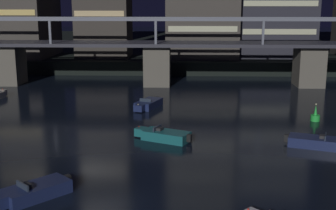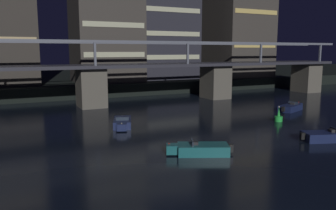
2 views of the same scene
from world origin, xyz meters
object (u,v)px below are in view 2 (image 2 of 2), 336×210
river_bridge (91,79)px  speedboat_mid_right (328,136)px  tower_central (105,12)px  tower_east_tall (159,23)px  speedboat_far_right (122,123)px  speedboat_far_center (200,149)px  channel_buoy (279,117)px  speedboat_mid_left (291,108)px

river_bridge → speedboat_mid_right: 31.72m
tower_central → speedboat_mid_right: size_ratio=5.10×
tower_central → tower_east_tall: (12.63, 3.94, -1.43)m
tower_central → speedboat_far_right: (-6.85, -29.56, -14.70)m
speedboat_far_center → speedboat_far_right: (-2.32, 12.06, 0.00)m
speedboat_far_center → speedboat_far_right: bearing=100.9°
river_bridge → channel_buoy: river_bridge is taller
river_bridge → speedboat_far_center: bearing=-85.4°
channel_buoy → river_bridge: bearing=130.5°
river_bridge → channel_buoy: (16.73, -19.56, -3.60)m
speedboat_far_center → river_bridge: bearing=94.6°
speedboat_mid_right → speedboat_far_center: size_ratio=1.03×
speedboat_mid_left → speedboat_far_right: 23.59m
river_bridge → tower_east_tall: 28.78m
speedboat_mid_left → speedboat_mid_right: size_ratio=0.99×
river_bridge → tower_central: tower_central is taller
tower_central → speedboat_mid_left: size_ratio=5.14×
river_bridge → channel_buoy: bearing=-49.5°
speedboat_mid_right → speedboat_far_center: 12.47m
speedboat_far_right → channel_buoy: 17.66m
channel_buoy → speedboat_far_right: bearing=163.1°
tower_central → channel_buoy: 38.96m
river_bridge → tower_central: size_ratio=3.46×
tower_east_tall → river_bridge: bearing=-135.4°
speedboat_far_center → channel_buoy: size_ratio=2.84×
tower_central → speedboat_far_center: size_ratio=5.24×
speedboat_mid_left → speedboat_mid_right: 15.83m
tower_central → speedboat_far_right: 33.72m
speedboat_far_right → tower_east_tall: bearing=59.8°
speedboat_far_right → speedboat_far_center: bearing=-79.1°
river_bridge → tower_central: (6.68, 15.12, 11.04)m
tower_east_tall → tower_central: bearing=-162.7°
river_bridge → speedboat_far_right: 14.90m
speedboat_mid_right → channel_buoy: (2.20, 8.39, 0.06)m
speedboat_mid_left → tower_central: bearing=119.2°
river_bridge → tower_central: bearing=66.2°
tower_central → tower_east_tall: 13.31m
speedboat_mid_left → speedboat_far_right: size_ratio=1.00×
channel_buoy → tower_central: bearing=106.2°
speedboat_mid_left → speedboat_mid_right: bearing=-124.1°
tower_east_tall → speedboat_mid_left: tower_east_tall is taller
tower_central → speedboat_far_right: bearing=-103.0°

